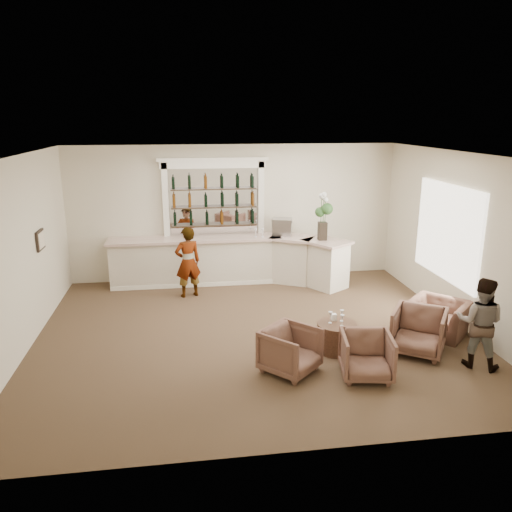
{
  "coord_description": "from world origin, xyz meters",
  "views": [
    {
      "loc": [
        -1.21,
        -8.57,
        3.92
      ],
      "look_at": [
        0.16,
        0.9,
        1.25
      ],
      "focal_mm": 35.0,
      "sensor_mm": 36.0,
      "label": 1
    }
  ],
  "objects": [
    {
      "name": "flower_vase",
      "position": [
        1.96,
        2.48,
        1.77
      ],
      "size": [
        0.3,
        0.3,
        1.12
      ],
      "color": "black",
      "rests_on": "bar_counter"
    },
    {
      "name": "espresso_machine",
      "position": [
        1.12,
        3.09,
        1.34
      ],
      "size": [
        0.55,
        0.5,
        0.41
      ],
      "primitive_type": "cube",
      "rotation": [
        0.0,
        0.0,
        -0.27
      ],
      "color": "#B0AFB4",
      "rests_on": "bar_counter"
    },
    {
      "name": "sommelier",
      "position": [
        -1.18,
        2.21,
        0.8
      ],
      "size": [
        0.67,
        0.54,
        1.6
      ],
      "primitive_type": "imported",
      "rotation": [
        0.0,
        0.0,
        3.44
      ],
      "color": "gray",
      "rests_on": "ground"
    },
    {
      "name": "wine_glass_tbl_b",
      "position": [
        1.41,
        -0.83,
        0.6
      ],
      "size": [
        0.07,
        0.07,
        0.21
      ],
      "primitive_type": null,
      "color": "white",
      "rests_on": "cocktail_table"
    },
    {
      "name": "room_shell",
      "position": [
        0.16,
        0.71,
        2.34
      ],
      "size": [
        8.04,
        7.02,
        3.32
      ],
      "color": "beige",
      "rests_on": "ground"
    },
    {
      "name": "armchair_far",
      "position": [
        3.4,
        -0.51,
        0.32
      ],
      "size": [
        1.31,
        1.31,
        0.64
      ],
      "primitive_type": "imported",
      "rotation": [
        0.0,
        0.0,
        -0.8
      ],
      "color": "brown",
      "rests_on": "ground"
    },
    {
      "name": "wine_glass_tbl_c",
      "position": [
        1.35,
        -1.04,
        0.6
      ],
      "size": [
        0.07,
        0.07,
        0.21
      ],
      "primitive_type": null,
      "color": "white",
      "rests_on": "cocktail_table"
    },
    {
      "name": "armchair_left",
      "position": [
        0.36,
        -1.53,
        0.37
      ],
      "size": [
        1.12,
        1.12,
        0.73
      ],
      "primitive_type": "imported",
      "rotation": [
        0.0,
        0.0,
        0.77
      ],
      "color": "brown",
      "rests_on": "ground"
    },
    {
      "name": "bar_counter",
      "position": [
        -0.16,
        3.0,
        0.57
      ],
      "size": [
        5.72,
        1.8,
        1.14
      ],
      "color": "white",
      "rests_on": "ground"
    },
    {
      "name": "guest",
      "position": [
        3.4,
        -1.77,
        0.75
      ],
      "size": [
        0.92,
        0.89,
        1.5
      ],
      "primitive_type": "imported",
      "rotation": [
        0.0,
        0.0,
        2.51
      ],
      "color": "gray",
      "rests_on": "ground"
    },
    {
      "name": "ground",
      "position": [
        0.0,
        0.0,
        0.0
      ],
      "size": [
        8.0,
        8.0,
        0.0
      ],
      "primitive_type": "plane",
      "color": "#4F3D27",
      "rests_on": "ground"
    },
    {
      "name": "back_bar_alcove",
      "position": [
        -0.5,
        3.41,
        2.03
      ],
      "size": [
        2.64,
        0.25,
        3.0
      ],
      "color": "white",
      "rests_on": "ground"
    },
    {
      "name": "napkin_holder",
      "position": [
        1.29,
        -0.77,
        0.56
      ],
      "size": [
        0.08,
        0.08,
        0.12
      ],
      "primitive_type": "cube",
      "color": "white",
      "rests_on": "cocktail_table"
    },
    {
      "name": "cocktail_table",
      "position": [
        1.31,
        -0.91,
        0.25
      ],
      "size": [
        0.69,
        0.69,
        0.5
      ],
      "primitive_type": "cylinder",
      "color": "#513523",
      "rests_on": "ground"
    },
    {
      "name": "armchair_center",
      "position": [
        1.49,
        -1.87,
        0.36
      ],
      "size": [
        0.89,
        0.9,
        0.71
      ],
      "primitive_type": "imported",
      "rotation": [
        0.0,
        0.0,
        -0.17
      ],
      "color": "brown",
      "rests_on": "ground"
    },
    {
      "name": "armchair_right",
      "position": [
        2.67,
        -1.19,
        0.39
      ],
      "size": [
        1.18,
        1.19,
        0.79
      ],
      "primitive_type": "imported",
      "rotation": [
        0.0,
        0.0,
        -0.59
      ],
      "color": "brown",
      "rests_on": "ground"
    },
    {
      "name": "wine_glass_bar_right",
      "position": [
        0.62,
        2.95,
        1.25
      ],
      "size": [
        0.07,
        0.07,
        0.21
      ],
      "primitive_type": null,
      "color": "white",
      "rests_on": "bar_counter"
    },
    {
      "name": "wine_glass_tbl_a",
      "position": [
        1.19,
        -0.88,
        0.6
      ],
      "size": [
        0.07,
        0.07,
        0.21
      ],
      "primitive_type": null,
      "color": "white",
      "rests_on": "cocktail_table"
    },
    {
      "name": "wine_glass_bar_left",
      "position": [
        0.46,
        2.99,
        1.25
      ],
      "size": [
        0.07,
        0.07,
        0.21
      ],
      "primitive_type": null,
      "color": "white",
      "rests_on": "bar_counter"
    }
  ]
}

